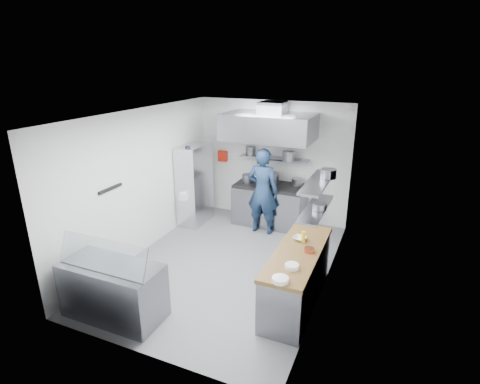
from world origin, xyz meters
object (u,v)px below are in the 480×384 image
at_px(gas_range, 269,205).
at_px(chef, 263,191).
at_px(wire_rack, 195,185).
at_px(display_case, 113,290).

relative_size(gas_range, chef, 0.84).
height_order(gas_range, wire_rack, wire_rack).
bearing_deg(gas_range, wire_rack, -160.19).
distance_m(gas_range, wire_rack, 1.80).
height_order(chef, display_case, chef).
bearing_deg(chef, wire_rack, 3.67).
distance_m(chef, display_case, 3.79).
relative_size(chef, wire_rack, 1.03).
relative_size(gas_range, display_case, 1.07).
xyz_separation_m(chef, wire_rack, (-1.63, -0.10, -0.03)).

